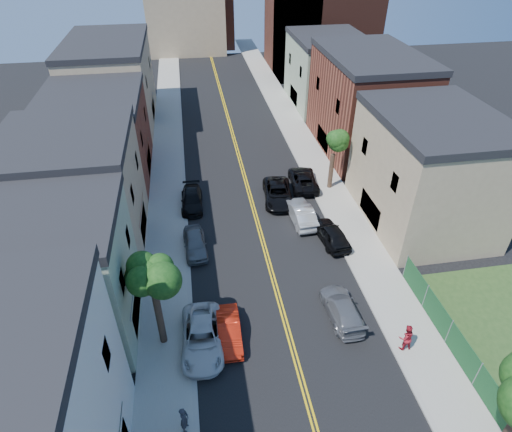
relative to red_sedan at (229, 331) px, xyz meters
name	(u,v)px	position (x,y,z in m)	size (l,w,h in m)	color
sidewalk_left	(167,153)	(-4.10, 26.36, -0.60)	(3.20, 100.00, 0.15)	gray
sidewalk_right	(303,143)	(11.70, 26.36, -0.60)	(3.20, 100.00, 0.15)	gray
curb_left	(183,152)	(-2.35, 26.36, -0.60)	(0.30, 100.00, 0.15)	gray
curb_right	(289,144)	(9.95, 26.36, -0.60)	(0.30, 100.00, 0.15)	gray
bldg_left_palegrn	(51,282)	(-10.20, 2.36, 3.58)	(9.00, 8.00, 8.50)	gray
bldg_left_tan_near	(77,197)	(-10.20, 11.36, 3.83)	(9.00, 10.00, 9.00)	#998466
bldg_left_brick	(98,140)	(-10.20, 22.36, 3.33)	(9.00, 12.00, 8.00)	brown
bldg_left_tan_far	(112,85)	(-10.20, 36.36, 4.08)	(9.00, 16.00, 9.50)	#998466
bldg_right_tan	(427,173)	(17.80, 10.36, 3.83)	(9.00, 12.00, 9.00)	#998466
bldg_right_brick	(366,105)	(17.80, 24.36, 4.33)	(9.00, 14.00, 10.00)	brown
bldg_right_palegrn	(327,73)	(17.80, 38.36, 3.58)	(9.00, 12.00, 8.50)	gray
church	(315,25)	(20.13, 53.43, 6.57)	(16.20, 14.20, 22.60)	#4C2319
backdrop_left	(186,19)	(-0.20, 68.36, 5.33)	(14.00, 8.00, 12.00)	#998466
backdrop_center	(206,19)	(3.80, 72.36, 4.33)	(10.00, 8.00, 10.00)	brown
fence_right	(462,352)	(13.30, -4.14, 0.43)	(0.04, 15.00, 1.90)	#143F1E
tree_left_mid	(149,264)	(-4.08, 0.37, 5.91)	(5.20, 5.20, 9.29)	#35221A
tree_right_far	(336,134)	(11.72, 16.37, 5.08)	(4.40, 4.40, 8.03)	#35221A
red_sedan	(229,331)	(0.00, 0.00, 0.00)	(1.43, 4.09, 1.35)	red
white_pickup	(202,337)	(-1.70, -0.31, 0.08)	(2.50, 5.42, 1.51)	silver
grey_car_left	(195,243)	(-1.70, 8.99, 0.06)	(1.73, 4.29, 1.46)	slate
black_car_left	(192,200)	(-1.70, 15.42, 0.01)	(1.91, 4.70, 1.36)	black
grey_car_right	(342,309)	(7.60, 0.58, 0.02)	(1.95, 4.79, 1.39)	slate
black_car_right	(331,234)	(9.30, 8.34, 0.11)	(1.85, 4.61, 1.57)	black
silver_car_right	(301,213)	(7.60, 11.53, 0.13)	(1.70, 4.87, 1.61)	#B0B4B8
dark_car_right_far	(303,179)	(9.25, 17.19, 0.07)	(2.47, 5.35, 1.49)	black
black_suv_lane	(278,193)	(6.26, 15.03, 0.09)	(2.54, 5.51, 1.53)	black
pedestrian_left	(184,419)	(-2.90, -5.53, 0.36)	(0.64, 0.42, 1.77)	#27282F
pedestrian_right	(406,337)	(10.50, -2.61, 0.45)	(0.95, 0.74, 1.95)	maroon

